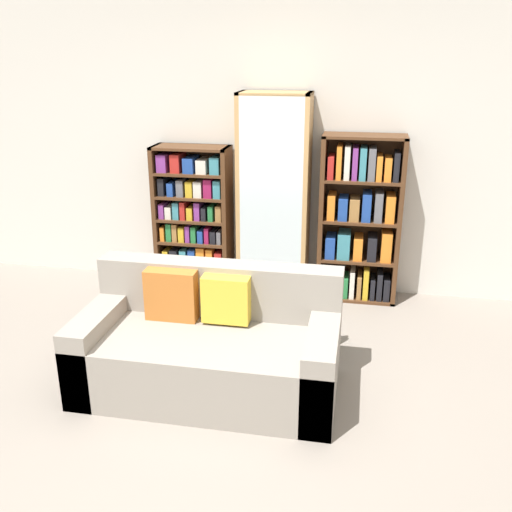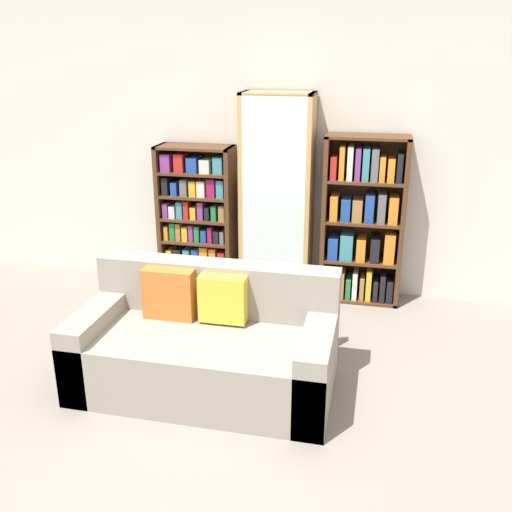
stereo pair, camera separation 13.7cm
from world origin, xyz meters
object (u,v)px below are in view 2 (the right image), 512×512
object	(u,v)px
couch	(206,347)
wine_bottle	(331,328)
display_cabinet	(277,198)
bookshelf_right	(363,223)
bookshelf_left	(197,219)

from	to	relation	value
couch	wine_bottle	world-z (taller)	couch
display_cabinet	bookshelf_right	xyz separation A→B (m)	(0.78, 0.02, -0.19)
display_cabinet	wine_bottle	distance (m)	1.38
bookshelf_right	wine_bottle	xyz separation A→B (m)	(-0.16, -0.99, -0.57)
display_cabinet	wine_bottle	world-z (taller)	display_cabinet
bookshelf_left	bookshelf_right	distance (m)	1.56
couch	wine_bottle	size ratio (longest dim) A/B	4.28
wine_bottle	bookshelf_left	bearing A→B (deg)	144.64
couch	bookshelf_left	size ratio (longest dim) A/B	1.26
couch	bookshelf_left	xyz separation A→B (m)	(-0.61, 1.71, 0.38)
bookshelf_left	bookshelf_right	xyz separation A→B (m)	(1.56, 0.00, 0.06)
bookshelf_right	wine_bottle	size ratio (longest dim) A/B	3.75
wine_bottle	display_cabinet	bearing A→B (deg)	122.48
bookshelf_left	display_cabinet	xyz separation A→B (m)	(0.78, -0.02, 0.25)
bookshelf_left	display_cabinet	world-z (taller)	display_cabinet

